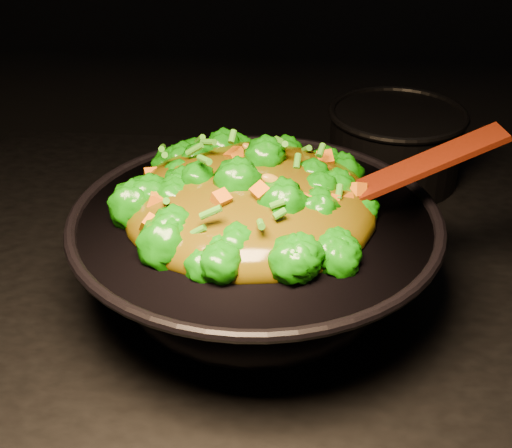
# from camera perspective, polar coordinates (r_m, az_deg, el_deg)

# --- Properties ---
(wok) EXTENTS (0.44, 0.44, 0.12)m
(wok) POSITION_cam_1_polar(r_m,az_deg,el_deg) (0.84, -0.05, -2.85)
(wok) COLOR black
(wok) RESTS_ON stovetop
(stir_fry) EXTENTS (0.30, 0.30, 0.10)m
(stir_fry) POSITION_cam_1_polar(r_m,az_deg,el_deg) (0.80, -0.48, 4.22)
(stir_fry) COLOR #127108
(stir_fry) RESTS_ON wok
(spatula) EXTENTS (0.25, 0.09, 0.10)m
(spatula) POSITION_cam_1_polar(r_m,az_deg,el_deg) (0.82, 10.93, 3.69)
(spatula) COLOR #381507
(spatula) RESTS_ON wok
(back_pot) EXTENTS (0.27, 0.27, 0.12)m
(back_pot) POSITION_cam_1_polar(r_m,az_deg,el_deg) (1.14, 11.03, 6.24)
(back_pot) COLOR black
(back_pot) RESTS_ON stovetop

